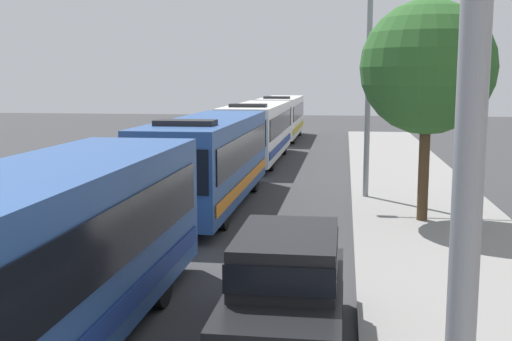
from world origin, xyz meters
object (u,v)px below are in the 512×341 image
object	(u,v)px
bus_lead	(21,268)
roadside_tree	(428,68)
bus_second_in_line	(210,158)
white_suv	(286,285)
bus_fourth_in_line	(281,116)
bus_middle	(258,130)
streetlamp_mid	(369,56)

from	to	relation	value
bus_lead	roadside_tree	bearing A→B (deg)	57.76
bus_second_in_line	white_suv	bearing A→B (deg)	-71.73
bus_lead	bus_fourth_in_line	xyz separation A→B (m)	(-0.00, 37.82, -0.00)
bus_middle	streetlamp_mid	size ratio (longest dim) A/B	1.38
bus_middle	roadside_tree	distance (m)	16.03
streetlamp_mid	roadside_tree	distance (m)	4.08
white_suv	roadside_tree	xyz separation A→B (m)	(3.28, 9.33, 3.68)
streetlamp_mid	roadside_tree	bearing A→B (deg)	-67.06
bus_second_in_line	roadside_tree	world-z (taller)	roadside_tree
bus_fourth_in_line	streetlamp_mid	xyz separation A→B (m)	(5.40, -23.02, 3.52)
bus_middle	white_suv	bearing A→B (deg)	-81.04
roadside_tree	bus_second_in_line	bearing A→B (deg)	164.99
bus_middle	bus_fourth_in_line	xyz separation A→B (m)	(-0.00, 12.64, -0.00)
bus_second_in_line	bus_fourth_in_line	xyz separation A→B (m)	(-0.00, 24.88, -0.00)
bus_fourth_in_line	white_suv	xyz separation A→B (m)	(3.70, -36.09, -0.66)
bus_second_in_line	bus_fourth_in_line	world-z (taller)	same
bus_fourth_in_line	roadside_tree	world-z (taller)	roadside_tree
white_suv	streetlamp_mid	xyz separation A→B (m)	(1.70, 13.06, 4.18)
bus_fourth_in_line	white_suv	distance (m)	36.28
bus_fourth_in_line	streetlamp_mid	distance (m)	23.91
bus_middle	roadside_tree	bearing A→B (deg)	-63.69
bus_second_in_line	white_suv	world-z (taller)	bus_second_in_line
bus_middle	white_suv	distance (m)	23.74
bus_second_in_line	white_suv	distance (m)	11.82
bus_lead	bus_second_in_line	distance (m)	12.93
bus_lead	bus_middle	size ratio (longest dim) A/B	1.01
bus_second_in_line	streetlamp_mid	size ratio (longest dim) A/B	1.32
bus_fourth_in_line	white_suv	world-z (taller)	bus_fourth_in_line
bus_lead	white_suv	xyz separation A→B (m)	(3.70, 1.73, -0.66)
bus_fourth_in_line	white_suv	bearing A→B (deg)	-84.15
white_suv	streetlamp_mid	size ratio (longest dim) A/B	0.55
bus_middle	streetlamp_mid	world-z (taller)	streetlamp_mid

